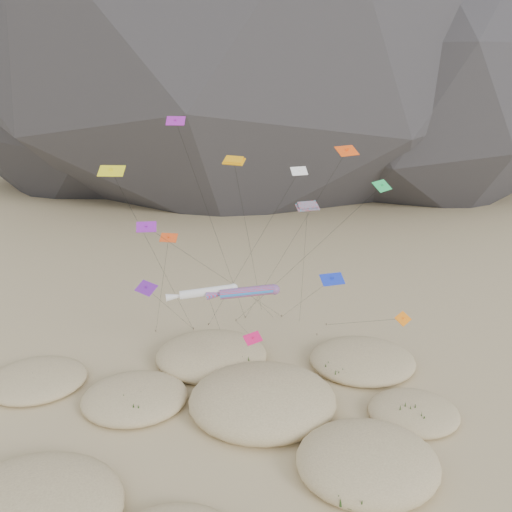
% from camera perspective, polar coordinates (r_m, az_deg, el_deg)
% --- Properties ---
extents(ground, '(500.00, 500.00, 0.00)m').
position_cam_1_polar(ground, '(49.82, -1.82, -21.02)').
color(ground, '#CCB789').
rests_on(ground, ground).
extents(dunes, '(50.40, 36.30, 4.49)m').
position_cam_1_polar(dunes, '(52.04, -3.85, -17.82)').
color(dunes, '#CCB789').
rests_on(dunes, ground).
extents(dune_grass, '(41.09, 27.74, 1.51)m').
position_cam_1_polar(dune_grass, '(51.52, -2.55, -18.16)').
color(dune_grass, black).
rests_on(dune_grass, ground).
extents(kite_stakes, '(23.29, 5.57, 0.30)m').
position_cam_1_polar(kite_stakes, '(69.27, -1.19, -7.79)').
color(kite_stakes, '#3F2D1E').
rests_on(kite_stakes, ground).
extents(rainbow_tube_kite, '(8.48, 16.10, 12.02)m').
position_cam_1_polar(rainbow_tube_kite, '(52.41, -1.29, -4.14)').
color(rainbow_tube_kite, '#F91A32').
rests_on(rainbow_tube_kite, ground).
extents(white_tube_kite, '(7.60, 10.74, 11.78)m').
position_cam_1_polar(white_tube_kite, '(52.92, -5.99, -4.15)').
color(white_tube_kite, silver).
rests_on(white_tube_kite, ground).
extents(orange_parafoil, '(4.99, 17.29, 25.06)m').
position_cam_1_polar(orange_parafoil, '(50.37, -2.47, 10.43)').
color(orange_parafoil, orange).
rests_on(orange_parafoil, ground).
extents(multi_parafoil, '(2.63, 12.38, 20.13)m').
position_cam_1_polar(multi_parafoil, '(52.70, 5.90, 5.49)').
color(multi_parafoil, red).
rests_on(multi_parafoil, ground).
extents(delta_kites, '(31.08, 19.41, 28.60)m').
position_cam_1_polar(delta_kites, '(50.87, -0.19, 2.83)').
color(delta_kites, '#D51458').
rests_on(delta_kites, ground).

